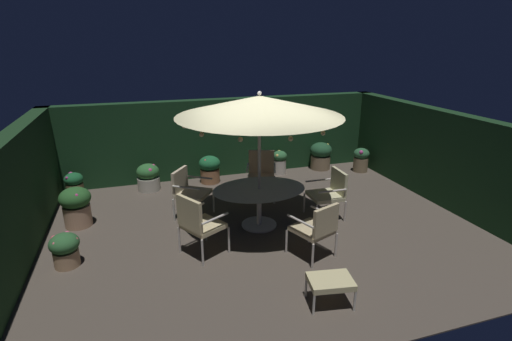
% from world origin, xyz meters
% --- Properties ---
extents(ground_plane, '(8.17, 6.45, 0.02)m').
position_xyz_m(ground_plane, '(0.00, 0.00, -0.01)').
color(ground_plane, '#4F453B').
extents(hedge_backdrop_rear, '(8.17, 0.30, 1.92)m').
position_xyz_m(hedge_backdrop_rear, '(0.00, 3.08, 0.96)').
color(hedge_backdrop_rear, '#16361C').
rests_on(hedge_backdrop_rear, ground_plane).
extents(hedge_backdrop_left, '(0.30, 6.45, 1.92)m').
position_xyz_m(hedge_backdrop_left, '(-3.93, 0.00, 0.96)').
color(hedge_backdrop_left, '#18341A').
rests_on(hedge_backdrop_left, ground_plane).
extents(hedge_backdrop_right, '(0.30, 6.45, 1.92)m').
position_xyz_m(hedge_backdrop_right, '(3.93, 0.00, 0.96)').
color(hedge_backdrop_right, '#17341B').
rests_on(hedge_backdrop_right, ground_plane).
extents(patio_dining_table, '(1.70, 1.26, 0.74)m').
position_xyz_m(patio_dining_table, '(-0.05, 0.04, 0.59)').
color(patio_dining_table, silver).
rests_on(patio_dining_table, ground_plane).
extents(patio_umbrella, '(2.85, 2.85, 2.47)m').
position_xyz_m(patio_umbrella, '(-0.05, 0.04, 2.22)').
color(patio_umbrella, beige).
rests_on(patio_umbrella, ground_plane).
extents(patio_chair_north, '(0.73, 0.76, 0.93)m').
position_xyz_m(patio_chair_north, '(0.45, -1.27, 0.54)').
color(patio_chair_north, beige).
rests_on(patio_chair_north, ground_plane).
extents(patio_chair_northeast, '(0.63, 0.64, 0.93)m').
position_xyz_m(patio_chair_northeast, '(1.36, 0.00, 0.53)').
color(patio_chair_northeast, beige).
rests_on(patio_chair_northeast, ground_plane).
extents(patio_chair_east, '(0.78, 0.80, 0.99)m').
position_xyz_m(patio_chair_east, '(0.43, 1.38, 0.55)').
color(patio_chair_east, silver).
rests_on(patio_chair_east, ground_plane).
extents(patio_chair_southeast, '(0.83, 0.83, 0.94)m').
position_xyz_m(patio_chair_southeast, '(-1.21, 0.84, 0.56)').
color(patio_chair_southeast, silver).
rests_on(patio_chair_southeast, ground_plane).
extents(patio_chair_south, '(0.80, 0.81, 1.03)m').
position_xyz_m(patio_chair_south, '(-1.29, -0.66, 0.60)').
color(patio_chair_south, beige).
rests_on(patio_chair_south, ground_plane).
extents(ottoman_footrest, '(0.62, 0.49, 0.38)m').
position_xyz_m(ottoman_footrest, '(0.13, -2.36, 0.33)').
color(ottoman_footrest, beige).
rests_on(ottoman_footrest, ground_plane).
extents(potted_plant_back_right, '(0.43, 0.43, 0.53)m').
position_xyz_m(potted_plant_back_right, '(-3.26, -0.34, 0.29)').
color(potted_plant_back_right, tan).
rests_on(potted_plant_back_right, ground_plane).
extents(potted_plant_front_corner, '(0.55, 0.55, 0.75)m').
position_xyz_m(potted_plant_front_corner, '(-3.24, 1.05, 0.40)').
color(potted_plant_front_corner, tan).
rests_on(potted_plant_front_corner, ground_plane).
extents(potted_plant_left_far, '(0.51, 0.51, 0.65)m').
position_xyz_m(potted_plant_left_far, '(-0.48, 2.56, 0.35)').
color(potted_plant_left_far, '#A46F4A').
rests_on(potted_plant_left_far, ground_plane).
extents(potted_plant_right_near, '(0.57, 0.57, 0.71)m').
position_xyz_m(potted_plant_right_near, '(2.52, 2.69, 0.37)').
color(potted_plant_right_near, '#856F54').
rests_on(potted_plant_right_near, ground_plane).
extents(potted_plant_back_left, '(0.50, 0.51, 0.62)m').
position_xyz_m(potted_plant_back_left, '(-1.91, 2.50, 0.31)').
color(potted_plant_back_left, beige).
rests_on(potted_plant_back_left, ground_plane).
extents(potted_plant_left_near, '(0.40, 0.40, 0.62)m').
position_xyz_m(potted_plant_left_near, '(3.43, 2.18, 0.33)').
color(potted_plant_left_near, '#857152').
rests_on(potted_plant_left_near, ground_plane).
extents(potted_plant_right_far, '(0.37, 0.37, 0.60)m').
position_xyz_m(potted_plant_right_far, '(1.35, 2.65, 0.33)').
color(potted_plant_right_far, beige).
rests_on(potted_plant_right_far, ground_plane).
extents(potted_plant_back_center, '(0.39, 0.39, 0.56)m').
position_xyz_m(potted_plant_back_center, '(-3.46, 2.54, 0.29)').
color(potted_plant_back_center, olive).
rests_on(potted_plant_back_center, ground_plane).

